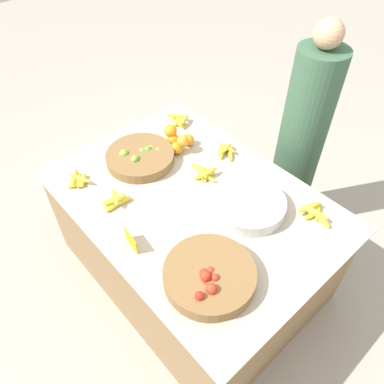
{
  "coord_description": "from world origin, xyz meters",
  "views": [
    {
      "loc": [
        1.08,
        -0.96,
        2.25
      ],
      "look_at": [
        0.0,
        0.0,
        0.77
      ],
      "focal_mm": 35.0,
      "sensor_mm": 36.0,
      "label": 1
    }
  ],
  "objects_px": {
    "tomato_basket": "(209,275)",
    "price_sign": "(131,241)",
    "metal_bowl": "(249,205)",
    "lime_bowl": "(140,157)",
    "vendor_person": "(300,144)"
  },
  "relations": [
    {
      "from": "lime_bowl",
      "to": "vendor_person",
      "type": "distance_m",
      "value": 1.05
    },
    {
      "from": "tomato_basket",
      "to": "price_sign",
      "type": "distance_m",
      "value": 0.43
    },
    {
      "from": "metal_bowl",
      "to": "price_sign",
      "type": "height_order",
      "value": "price_sign"
    },
    {
      "from": "tomato_basket",
      "to": "price_sign",
      "type": "height_order",
      "value": "tomato_basket"
    },
    {
      "from": "tomato_basket",
      "to": "price_sign",
      "type": "bearing_deg",
      "value": -158.58
    },
    {
      "from": "tomato_basket",
      "to": "metal_bowl",
      "type": "relative_size",
      "value": 1.08
    },
    {
      "from": "metal_bowl",
      "to": "tomato_basket",
      "type": "bearing_deg",
      "value": -69.09
    },
    {
      "from": "price_sign",
      "to": "vendor_person",
      "type": "relative_size",
      "value": 0.08
    },
    {
      "from": "lime_bowl",
      "to": "tomato_basket",
      "type": "xyz_separation_m",
      "value": [
        0.89,
        -0.26,
        0.0
      ]
    },
    {
      "from": "vendor_person",
      "to": "price_sign",
      "type": "bearing_deg",
      "value": -92.05
    },
    {
      "from": "metal_bowl",
      "to": "lime_bowl",
      "type": "bearing_deg",
      "value": -164.33
    },
    {
      "from": "price_sign",
      "to": "vendor_person",
      "type": "bearing_deg",
      "value": 95.24
    },
    {
      "from": "metal_bowl",
      "to": "price_sign",
      "type": "relative_size",
      "value": 3.27
    },
    {
      "from": "price_sign",
      "to": "lime_bowl",
      "type": "bearing_deg",
      "value": 147.21
    },
    {
      "from": "metal_bowl",
      "to": "price_sign",
      "type": "bearing_deg",
      "value": -109.53
    }
  ]
}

